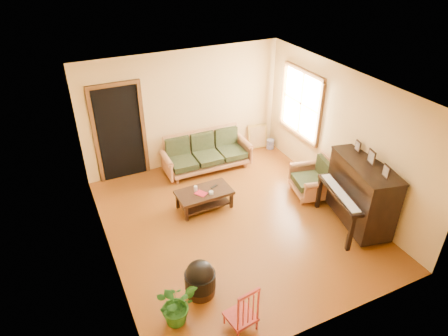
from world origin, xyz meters
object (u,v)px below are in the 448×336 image
sofa (207,153)px  potted_plant (176,304)px  armchair (311,177)px  piano (361,195)px  red_chair (241,306)px  coffee_table (204,199)px  ceramic_crock (270,144)px  footstool (200,282)px

sofa → potted_plant: 4.08m
armchair → piano: 1.18m
red_chair → armchair: bearing=30.8°
sofa → coffee_table: sofa is taller
red_chair → ceramic_crock: (3.03, 4.27, -0.28)m
armchair → potted_plant: size_ratio=1.32×
footstool → red_chair: red_chair is taller
footstool → potted_plant: (-0.48, -0.31, 0.09)m
potted_plant → piano: bearing=9.2°
coffee_table → potted_plant: 2.63m
coffee_table → armchair: 2.19m
armchair → potted_plant: armchair is taller
footstool → red_chair: 0.84m
piano → potted_plant: 3.76m
red_chair → footstool: bearing=100.9°
coffee_table → ceramic_crock: (2.42, 1.56, -0.08)m
armchair → red_chair: bearing=-129.2°
coffee_table → red_chair: (-0.61, -2.71, 0.21)m
sofa → ceramic_crock: (1.80, 0.24, -0.30)m
sofa → footstool: bearing=-114.1°
coffee_table → footstool: 2.12m
ceramic_crock → potted_plant: potted_plant is taller
piano → potted_plant: size_ratio=2.32×
coffee_table → piano: (2.33, -1.64, 0.45)m
sofa → coffee_table: (-0.63, -1.32, -0.23)m
sofa → red_chair: 4.22m
armchair → red_chair: 3.52m
piano → armchair: bearing=113.1°
coffee_table → potted_plant: size_ratio=1.68×
coffee_table → red_chair: bearing=-102.7°
footstool → potted_plant: size_ratio=0.74×
footstool → ceramic_crock: size_ratio=1.99×
footstool → ceramic_crock: (3.31, 3.49, -0.10)m
red_chair → sofa: bearing=64.8°
sofa → armchair: sofa is taller
footstool → sofa: bearing=65.1°
ceramic_crock → potted_plant: 5.37m
sofa → red_chair: (-1.24, -4.03, -0.02)m
sofa → potted_plant: bearing=-118.4°
coffee_table → ceramic_crock: 2.88m
coffee_table → red_chair: 2.79m
armchair → piano: (0.21, -1.14, 0.23)m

